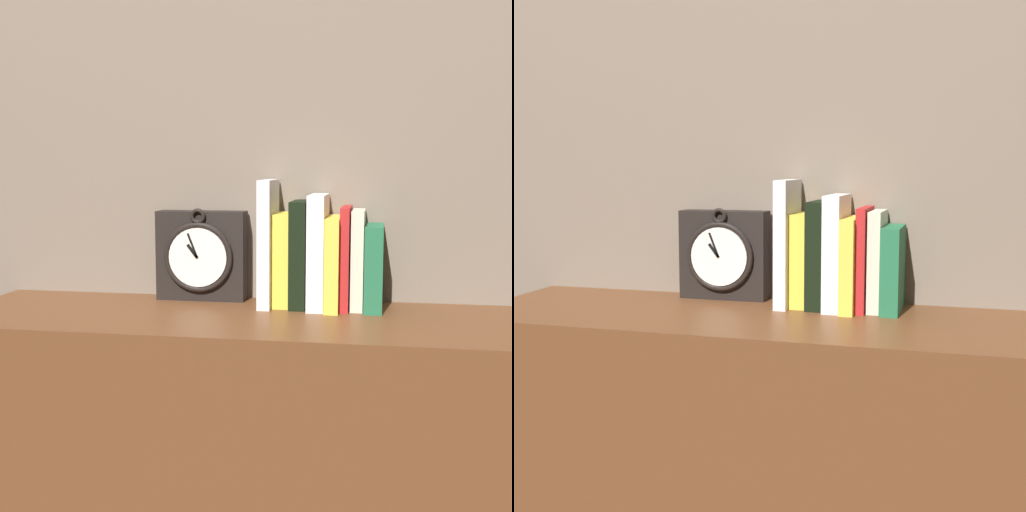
{
  "view_description": "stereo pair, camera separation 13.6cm",
  "coord_description": "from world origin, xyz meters",
  "views": [
    {
      "loc": [
        0.24,
        -1.33,
        1.05
      ],
      "look_at": [
        0.0,
        0.0,
        0.88
      ],
      "focal_mm": 50.0,
      "sensor_mm": 36.0,
      "label": 1
    },
    {
      "loc": [
        0.37,
        -1.3,
        1.05
      ],
      "look_at": [
        0.0,
        0.0,
        0.88
      ],
      "focal_mm": 50.0,
      "sensor_mm": 36.0,
      "label": 2
    }
  ],
  "objects": [
    {
      "name": "book_slot4_yellow",
      "position": [
        0.14,
        0.1,
        0.86
      ],
      "size": [
        0.03,
        0.15,
        0.19
      ],
      "color": "yellow",
      "rests_on": "bookshelf"
    },
    {
      "name": "clock",
      "position": [
        -0.15,
        0.15,
        0.86
      ],
      "size": [
        0.19,
        0.07,
        0.2
      ],
      "color": "black",
      "rests_on": "bookshelf"
    },
    {
      "name": "wall_back",
      "position": [
        0.0,
        0.21,
        1.3
      ],
      "size": [
        6.0,
        0.05,
        2.6
      ],
      "color": "#756656",
      "rests_on": "ground_plane"
    },
    {
      "name": "book_slot5_red",
      "position": [
        0.16,
        0.11,
        0.87
      ],
      "size": [
        0.02,
        0.13,
        0.21
      ],
      "color": "#AF1F1F",
      "rests_on": "bookshelf"
    },
    {
      "name": "book_slot7_green",
      "position": [
        0.22,
        0.11,
        0.85
      ],
      "size": [
        0.04,
        0.14,
        0.17
      ],
      "color": "#216540",
      "rests_on": "bookshelf"
    },
    {
      "name": "book_slot1_yellow",
      "position": [
        0.04,
        0.12,
        0.86
      ],
      "size": [
        0.03,
        0.11,
        0.19
      ],
      "color": "yellow",
      "rests_on": "bookshelf"
    },
    {
      "name": "book_slot0_white",
      "position": [
        0.01,
        0.11,
        0.89
      ],
      "size": [
        0.03,
        0.13,
        0.26
      ],
      "color": "white",
      "rests_on": "bookshelf"
    },
    {
      "name": "book_slot3_white",
      "position": [
        0.11,
        0.11,
        0.88
      ],
      "size": [
        0.03,
        0.14,
        0.23
      ],
      "color": "white",
      "rests_on": "bookshelf"
    },
    {
      "name": "book_slot2_black",
      "position": [
        0.07,
        0.12,
        0.87
      ],
      "size": [
        0.03,
        0.13,
        0.22
      ],
      "color": "black",
      "rests_on": "bookshelf"
    },
    {
      "name": "bookshelf",
      "position": [
        0.0,
        0.0,
        0.38
      ],
      "size": [
        1.2,
        0.38,
        0.76
      ],
      "color": "brown",
      "rests_on": "ground_plane"
    },
    {
      "name": "book_slot6_cream",
      "position": [
        0.19,
        0.12,
        0.86
      ],
      "size": [
        0.02,
        0.12,
        0.2
      ],
      "color": "beige",
      "rests_on": "bookshelf"
    }
  ]
}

